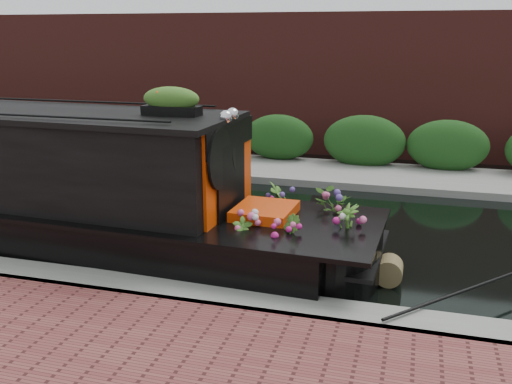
# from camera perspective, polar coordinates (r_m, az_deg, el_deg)

# --- Properties ---
(ground) EXTENTS (80.00, 80.00, 0.00)m
(ground) POSITION_cam_1_polar(r_m,az_deg,el_deg) (10.69, -3.94, -3.17)
(ground) COLOR black
(ground) RESTS_ON ground
(near_bank_coping) EXTENTS (40.00, 0.60, 0.50)m
(near_bank_coping) POSITION_cam_1_polar(r_m,az_deg,el_deg) (7.90, -12.20, -10.55)
(near_bank_coping) COLOR gray
(near_bank_coping) RESTS_ON ground
(far_bank_path) EXTENTS (40.00, 2.40, 0.34)m
(far_bank_path) POSITION_cam_1_polar(r_m,az_deg,el_deg) (14.55, 1.67, 1.97)
(far_bank_path) COLOR gray
(far_bank_path) RESTS_ON ground
(far_hedge) EXTENTS (40.00, 1.10, 2.80)m
(far_hedge) POSITION_cam_1_polar(r_m,az_deg,el_deg) (15.40, 2.51, 2.73)
(far_hedge) COLOR #1A4216
(far_hedge) RESTS_ON ground
(far_brick_wall) EXTENTS (40.00, 1.00, 8.00)m
(far_brick_wall) POSITION_cam_1_polar(r_m,az_deg,el_deg) (17.41, 4.13, 4.21)
(far_brick_wall) COLOR #55211D
(far_brick_wall) RESTS_ON ground
(rope_fender) EXTENTS (0.39, 0.38, 0.39)m
(rope_fender) POSITION_cam_1_polar(r_m,az_deg,el_deg) (8.36, 13.15, -7.64)
(rope_fender) COLOR brown
(rope_fender) RESTS_ON ground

